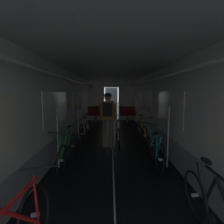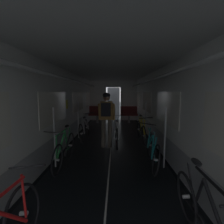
% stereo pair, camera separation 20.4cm
% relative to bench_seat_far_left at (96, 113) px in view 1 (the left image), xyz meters
% --- Properties ---
extents(train_car_shell, '(3.14, 12.34, 2.57)m').
position_rel_bench_seat_far_left_xyz_m(train_car_shell, '(0.90, -4.47, 1.13)').
color(train_car_shell, black).
rests_on(train_car_shell, ground).
extents(bench_seat_far_left, '(0.98, 0.51, 0.95)m').
position_rel_bench_seat_far_left_xyz_m(bench_seat_far_left, '(0.00, 0.00, 0.00)').
color(bench_seat_far_left, gray).
rests_on(bench_seat_far_left, ground).
extents(bench_seat_far_right, '(0.98, 0.51, 0.95)m').
position_rel_bench_seat_far_left_xyz_m(bench_seat_far_right, '(1.80, 0.00, 0.00)').
color(bench_seat_far_right, gray).
rests_on(bench_seat_far_right, ground).
extents(bicycle_silver, '(0.44, 1.69, 0.96)m').
position_rel_bench_seat_far_left_xyz_m(bicycle_silver, '(-0.11, -3.54, -0.19)').
color(bicycle_silver, black).
rests_on(bicycle_silver, ground).
extents(bicycle_green, '(0.44, 1.69, 0.95)m').
position_rel_bench_seat_far_left_xyz_m(bicycle_green, '(-0.17, -5.88, -0.18)').
color(bicycle_green, black).
rests_on(bicycle_green, ground).
extents(bicycle_black, '(0.44, 1.69, 0.95)m').
position_rel_bench_seat_far_left_xyz_m(bicycle_black, '(2.00, -8.14, -0.19)').
color(bicycle_black, black).
rests_on(bicycle_black, ground).
extents(bicycle_yellow, '(0.44, 1.69, 0.95)m').
position_rel_bench_seat_far_left_xyz_m(bicycle_yellow, '(1.96, -3.79, -0.18)').
color(bicycle_yellow, black).
rests_on(bicycle_yellow, ground).
extents(bicycle_teal, '(0.44, 1.69, 0.96)m').
position_rel_bench_seat_far_left_xyz_m(bicycle_teal, '(1.93, -5.84, -0.19)').
color(bicycle_teal, black).
rests_on(bicycle_teal, ground).
extents(person_cyclist_aisle, '(0.54, 0.40, 1.73)m').
position_rel_bench_seat_far_left_xyz_m(person_cyclist_aisle, '(0.76, -4.50, 0.50)').
color(person_cyclist_aisle, brown).
rests_on(person_cyclist_aisle, ground).
extents(bicycle_white_in_aisle, '(0.44, 1.69, 0.93)m').
position_rel_bench_seat_far_left_xyz_m(bicycle_white_in_aisle, '(1.08, -4.23, -0.18)').
color(bicycle_white_in_aisle, black).
rests_on(bicycle_white_in_aisle, ground).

